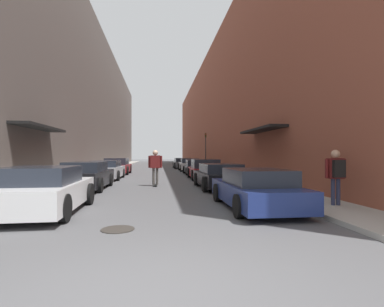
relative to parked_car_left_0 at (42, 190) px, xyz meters
The scene contains 19 objects.
ground 22.04m from the parked_car_left_0, 82.19° to the left, with size 147.96×147.96×0.00m, color #515154.
curb_strip_left 28.63m from the parked_car_left_0, 94.10° to the left, with size 1.80×67.25×0.12m.
curb_strip_right 29.66m from the parked_car_left_0, 74.28° to the left, with size 1.80×67.25×0.12m.
building_row_left 29.81m from the parked_car_left_0, 99.83° to the left, with size 4.90×67.25×15.33m.
building_row_right 31.19m from the parked_car_left_0, 69.04° to the left, with size 4.90×67.25×13.66m.
parked_car_left_0 is the anchor object (origin of this frame).
parked_car_left_1 5.63m from the parked_car_left_0, 91.27° to the left, with size 1.86×4.45×1.26m.
parked_car_left_2 11.34m from the parked_car_left_0, 90.95° to the left, with size 1.96×4.35×1.21m.
parked_car_left_3 16.55m from the parked_car_left_0, 90.70° to the left, with size 2.06×4.05×1.31m.
parked_car_right_0 5.97m from the parked_car_left_0, ahead, with size 1.93×4.36×1.16m.
parked_car_right_1 8.05m from the parked_car_left_0, 41.82° to the left, with size 2.01×4.40×1.17m.
parked_car_right_2 12.36m from the parked_car_left_0, 60.17° to the left, with size 1.99×4.01×1.29m.
parked_car_right_3 16.87m from the parked_car_left_0, 68.48° to the left, with size 1.89×3.96×1.17m.
parked_car_right_4 21.78m from the parked_car_left_0, 73.48° to the left, with size 1.96×4.52×1.23m.
parked_car_right_5 27.27m from the parked_car_left_0, 77.35° to the left, with size 2.06×4.48×1.22m.
skateboarder 7.35m from the parked_car_left_0, 66.05° to the left, with size 0.70×0.78×1.82m.
manhole_cover 3.11m from the parked_car_left_0, 42.05° to the right, with size 0.70×0.70×0.02m.
traffic_light 25.04m from the parked_car_left_0, 70.66° to the left, with size 0.16×0.22×3.81m.
pedestrian 8.25m from the parked_car_left_0, ahead, with size 0.64×0.35×1.61m.
Camera 1 is at (0.10, -3.40, 1.58)m, focal length 28.00 mm.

